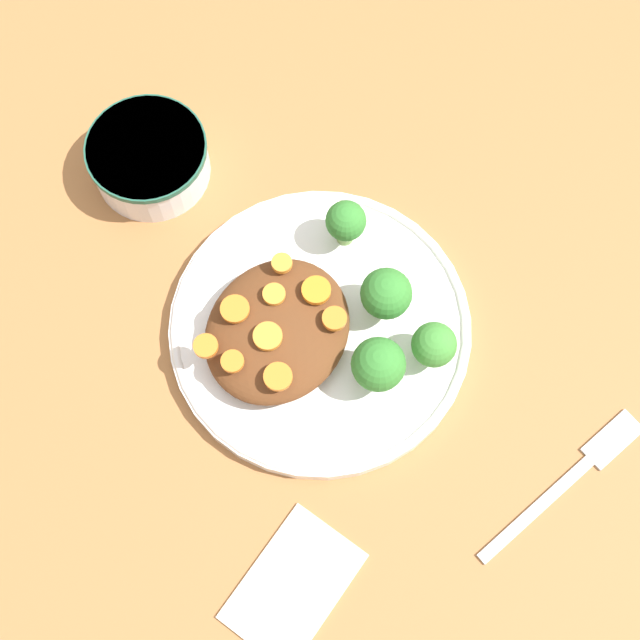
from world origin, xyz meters
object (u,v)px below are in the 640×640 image
at_px(dip_bowl, 149,157).
at_px(fork, 576,473).
at_px(plate, 320,328).
at_px(napkin, 293,586).

bearing_deg(dip_bowl, fork, -96.90).
bearing_deg(plate, fork, -89.75).
relative_size(plate, dip_bowl, 2.38).
height_order(plate, fork, plate).
xyz_separation_m(dip_bowl, napkin, (-0.26, -0.31, -0.02)).
bearing_deg(dip_bowl, napkin, -129.36).
relative_size(fork, napkin, 1.52).
distance_m(dip_bowl, napkin, 0.41).
height_order(plate, dip_bowl, dip_bowl).
distance_m(plate, napkin, 0.22).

